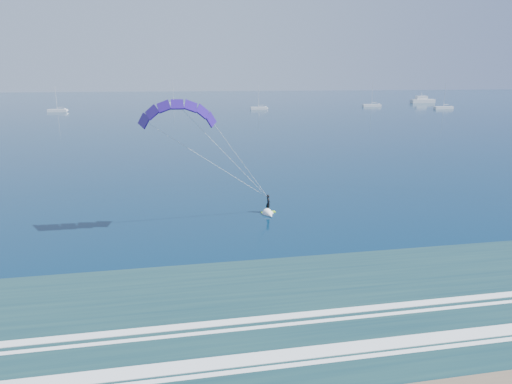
{
  "coord_description": "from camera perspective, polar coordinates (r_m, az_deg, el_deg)",
  "views": [
    {
      "loc": [
        -5.57,
        -15.76,
        14.88
      ],
      "look_at": [
        2.42,
        26.09,
        4.01
      ],
      "focal_mm": 32.0,
      "sensor_mm": 36.0,
      "label": 1
    }
  ],
  "objects": [
    {
      "name": "motor_yacht",
      "position": [
        279.97,
        20.08,
        10.73
      ],
      "size": [
        13.77,
        3.67,
        5.86
      ],
      "color": "silver",
      "rests_on": "ground"
    },
    {
      "name": "sailboat_3",
      "position": [
        210.3,
        0.33,
        10.45
      ],
      "size": [
        7.59,
        2.4,
        10.69
      ],
      "color": "silver",
      "rests_on": "ground"
    },
    {
      "name": "sailboat_2",
      "position": [
        251.02,
        -10.26,
        10.86
      ],
      "size": [
        9.79,
        2.4,
        13.05
      ],
      "color": "silver",
      "rests_on": "ground"
    },
    {
      "name": "sailboat_5",
      "position": [
        230.64,
        22.39,
        9.74
      ],
      "size": [
        8.95,
        2.4,
        12.1
      ],
      "color": "silver",
      "rests_on": "ground"
    },
    {
      "name": "sailboat_4",
      "position": [
        237.69,
        14.25,
        10.47
      ],
      "size": [
        9.31,
        2.4,
        12.62
      ],
      "color": "silver",
      "rests_on": "ground"
    },
    {
      "name": "sailboat_1",
      "position": [
        213.27,
        -23.58,
        9.33
      ],
      "size": [
        7.72,
        2.4,
        10.74
      ],
      "color": "silver",
      "rests_on": "ground"
    },
    {
      "name": "kitesurfer_rig",
      "position": [
        46.34,
        -3.96,
        4.84
      ],
      "size": [
        15.59,
        6.87,
        13.85
      ],
      "color": "#A7F31C",
      "rests_on": "ground"
    }
  ]
}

